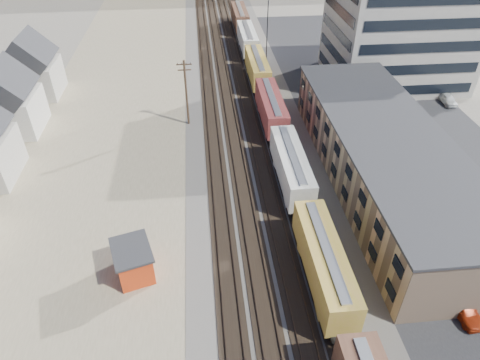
{
  "coord_description": "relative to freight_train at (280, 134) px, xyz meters",
  "views": [
    {
      "loc": [
        -6.53,
        -15.5,
        32.25
      ],
      "look_at": [
        -2.6,
        23.12,
        3.0
      ],
      "focal_mm": 32.0,
      "sensor_mm": 36.0,
      "label": 1
    }
  ],
  "objects": [
    {
      "name": "asphalt_lot",
      "position": [
        18.2,
        1.95,
        -2.77
      ],
      "size": [
        26.0,
        120.0,
        0.04
      ],
      "primitive_type": "cube",
      "color": "#232326",
      "rests_on": "ground"
    },
    {
      "name": "ballast_bed",
      "position": [
        -3.8,
        16.95,
        -2.76
      ],
      "size": [
        18.0,
        200.0,
        0.06
      ],
      "primitive_type": "cube",
      "color": "#4C4742",
      "rests_on": "ground"
    },
    {
      "name": "parked_car_blue",
      "position": [
        21.15,
        23.37,
        -1.94
      ],
      "size": [
        6.0,
        6.62,
        1.71
      ],
      "primitive_type": "imported",
      "rotation": [
        0.0,
        0.0,
        0.65
      ],
      "color": "navy",
      "rests_on": "ground"
    },
    {
      "name": "parked_car_red",
      "position": [
        11.55,
        -27.52,
        -2.02
      ],
      "size": [
        2.33,
        4.7,
        1.54
      ],
      "primitive_type": "imported",
      "rotation": [
        0.0,
        0.0,
        0.12
      ],
      "color": "#A82E0F",
      "rests_on": "ground"
    },
    {
      "name": "utility_pole_north",
      "position": [
        -12.3,
        8.95,
        2.5
      ],
      "size": [
        2.2,
        0.32,
        10.0
      ],
      "color": "#382619",
      "rests_on": "ground"
    },
    {
      "name": "freight_train",
      "position": [
        0.0,
        0.0,
        0.0
      ],
      "size": [
        3.0,
        119.74,
        4.46
      ],
      "color": "black",
      "rests_on": "ground"
    },
    {
      "name": "rail_tracks",
      "position": [
        -4.35,
        16.95,
        -2.68
      ],
      "size": [
        11.4,
        200.0,
        0.24
      ],
      "color": "black",
      "rests_on": "ground"
    },
    {
      "name": "office_tower",
      "position": [
        24.15,
        21.91,
        6.47
      ],
      "size": [
        22.6,
        18.6,
        18.45
      ],
      "color": "#9E998E",
      "rests_on": "ground"
    },
    {
      "name": "parked_car_far",
      "position": [
        30.02,
        11.42,
        -2.04
      ],
      "size": [
        1.92,
        4.46,
        1.5
      ],
      "primitive_type": "imported",
      "rotation": [
        0.0,
        0.0,
        -0.04
      ],
      "color": "silver",
      "rests_on": "ground"
    },
    {
      "name": "warehouse",
      "position": [
        11.18,
        -8.05,
        0.86
      ],
      "size": [
        12.4,
        40.4,
        7.25
      ],
      "color": "tan",
      "rests_on": "ground"
    },
    {
      "name": "maintenance_shed",
      "position": [
        -17.59,
        -19.94,
        -1.08
      ],
      "size": [
        4.66,
        5.36,
        3.34
      ],
      "color": "red",
      "rests_on": "ground"
    },
    {
      "name": "dirt_yard",
      "position": [
        -23.8,
        6.95,
        -2.78
      ],
      "size": [
        24.0,
        180.0,
        0.03
      ],
      "primitive_type": "cube",
      "color": "#7E7257",
      "rests_on": "ground"
    },
    {
      "name": "radio_mast",
      "position": [
        2.2,
        26.95,
        6.33
      ],
      "size": [
        1.2,
        0.16,
        18.0
      ],
      "color": "black",
      "rests_on": "ground"
    }
  ]
}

